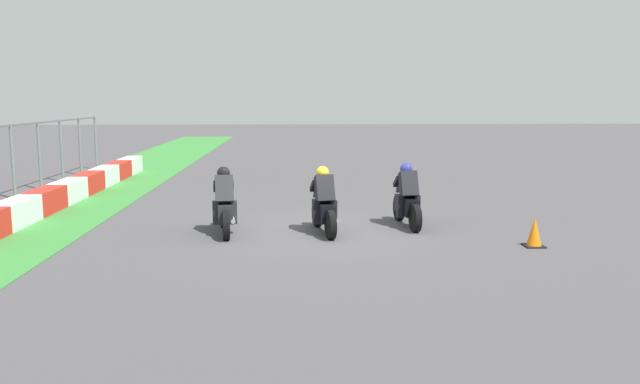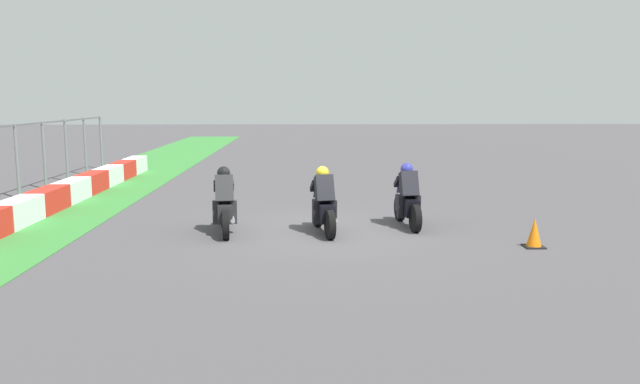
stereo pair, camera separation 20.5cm
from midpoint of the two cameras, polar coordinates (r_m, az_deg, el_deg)
The scene contains 5 objects.
ground_plane at distance 14.40m, azimuth -0.18°, elevation -3.61°, with size 120.00×120.00×0.00m, color #4B484C.
rider_lane_a at distance 15.03m, azimuth 7.55°, elevation -0.75°, with size 2.04×0.57×1.51m.
rider_lane_b at distance 14.15m, azimuth -0.08°, elevation -1.25°, with size 2.03×0.61×1.51m.
rider_lane_c at distance 14.27m, azimuth -9.10°, elevation -1.28°, with size 2.04×0.59×1.51m.
traffic_cone at distance 13.59m, azimuth 18.54°, elevation -3.58°, with size 0.40×0.40×0.60m.
Camera 1 is at (-14.06, 0.68, 3.03)m, focal length 35.13 mm.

